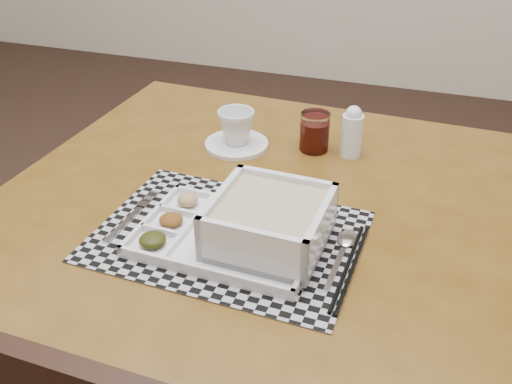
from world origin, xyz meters
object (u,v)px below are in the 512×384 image
serving_tray (258,227)px  creamer_bottle (352,132)px  juice_glass (315,133)px  dining_table (255,237)px  cup (236,127)px

serving_tray → creamer_bottle: bearing=76.8°
serving_tray → juice_glass: (0.01, 0.39, 0.00)m
juice_glass → dining_table: bearing=-101.6°
creamer_bottle → juice_glass: bearing=-179.1°
serving_tray → cup: size_ratio=3.92×
juice_glass → creamer_bottle: (0.08, 0.00, 0.02)m
dining_table → juice_glass: juice_glass is taller
juice_glass → creamer_bottle: 0.09m
dining_table → cup: cup is taller
juice_glass → creamer_bottle: creamer_bottle is taller
cup → creamer_bottle: (0.26, 0.04, 0.01)m
cup → juice_glass: (0.18, 0.04, -0.01)m
serving_tray → cup: bearing=115.8°
cup → creamer_bottle: size_ratio=0.72×
serving_tray → creamer_bottle: creamer_bottle is taller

